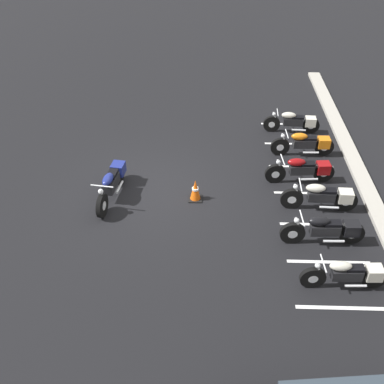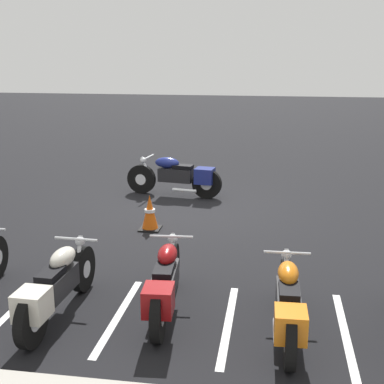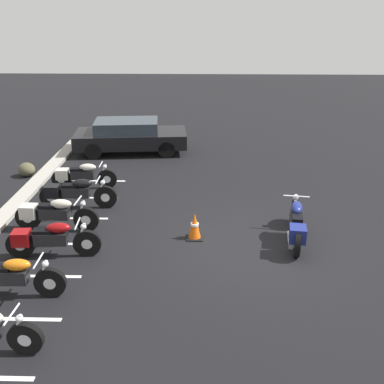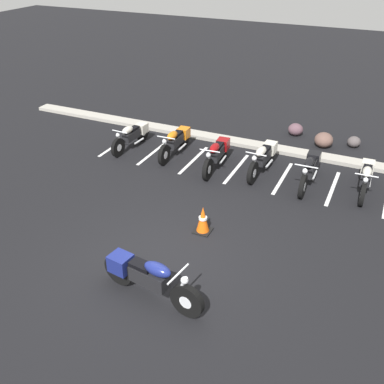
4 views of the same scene
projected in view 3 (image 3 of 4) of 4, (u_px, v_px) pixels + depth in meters
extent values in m
plane|color=black|center=(255.00, 246.00, 10.84)|extent=(60.00, 60.00, 0.00)
cylinder|color=black|center=(294.00, 213.00, 11.77)|extent=(0.70, 0.22, 0.69)
cylinder|color=silver|center=(294.00, 213.00, 11.77)|extent=(0.28, 0.17, 0.26)
cylinder|color=black|center=(297.00, 242.00, 10.29)|extent=(0.70, 0.22, 0.69)
cylinder|color=silver|center=(297.00, 242.00, 10.29)|extent=(0.28, 0.17, 0.26)
cube|color=black|center=(296.00, 222.00, 10.93)|extent=(0.83, 0.40, 0.31)
ellipsoid|color=navy|center=(297.00, 208.00, 11.01)|extent=(0.62, 0.35, 0.25)
cube|color=black|center=(297.00, 217.00, 10.68)|extent=(0.49, 0.31, 0.08)
cube|color=navy|center=(298.00, 234.00, 10.27)|extent=(0.47, 0.43, 0.36)
cylinder|color=silver|center=(295.00, 205.00, 11.55)|extent=(0.28, 0.10, 0.56)
cylinder|color=silver|center=(296.00, 196.00, 11.39)|extent=(0.13, 0.65, 0.04)
sphere|color=silver|center=(296.00, 197.00, 11.55)|extent=(0.15, 0.15, 0.15)
cylinder|color=silver|center=(289.00, 238.00, 10.83)|extent=(0.58, 0.15, 0.07)
cylinder|color=black|center=(26.00, 338.00, 7.37)|extent=(0.14, 0.61, 0.60)
cylinder|color=silver|center=(26.00, 338.00, 7.37)|extent=(0.13, 0.24, 0.23)
cylinder|color=silver|center=(17.00, 326.00, 7.29)|extent=(0.07, 0.24, 0.49)
cylinder|color=silver|center=(12.00, 314.00, 7.20)|extent=(0.57, 0.06, 0.03)
sphere|color=silver|center=(19.00, 318.00, 7.22)|extent=(0.13, 0.13, 0.13)
cylinder|color=black|center=(50.00, 282.00, 8.84)|extent=(0.13, 0.64, 0.63)
cylinder|color=silver|center=(50.00, 282.00, 8.84)|extent=(0.13, 0.24, 0.24)
cube|color=black|center=(9.00, 276.00, 8.79)|extent=(0.29, 0.74, 0.29)
ellipsoid|color=orange|center=(17.00, 265.00, 8.69)|extent=(0.26, 0.54, 0.23)
cylinder|color=silver|center=(43.00, 272.00, 8.74)|extent=(0.06, 0.25, 0.51)
cylinder|color=silver|center=(38.00, 261.00, 8.65)|extent=(0.60, 0.05, 0.03)
sphere|color=silver|center=(45.00, 264.00, 8.68)|extent=(0.13, 0.13, 0.13)
cylinder|color=silver|center=(2.00, 285.00, 9.02)|extent=(0.08, 0.53, 0.07)
cylinder|color=black|center=(87.00, 243.00, 10.30)|extent=(0.16, 0.65, 0.64)
cylinder|color=silver|center=(87.00, 243.00, 10.30)|extent=(0.14, 0.25, 0.24)
cylinder|color=black|center=(20.00, 245.00, 10.24)|extent=(0.16, 0.65, 0.64)
cylinder|color=silver|center=(20.00, 245.00, 10.24)|extent=(0.14, 0.25, 0.24)
cube|color=black|center=(51.00, 238.00, 10.21)|extent=(0.33, 0.76, 0.29)
ellipsoid|color=maroon|center=(58.00, 228.00, 10.12)|extent=(0.29, 0.56, 0.23)
cube|color=black|center=(43.00, 231.00, 10.13)|extent=(0.26, 0.45, 0.08)
cube|color=maroon|center=(21.00, 238.00, 10.17)|extent=(0.38, 0.41, 0.33)
cylinder|color=silver|center=(81.00, 234.00, 10.20)|extent=(0.08, 0.26, 0.52)
cylinder|color=silver|center=(77.00, 224.00, 10.10)|extent=(0.61, 0.08, 0.04)
sphere|color=silver|center=(83.00, 227.00, 10.13)|extent=(0.14, 0.14, 0.14)
cylinder|color=silver|center=(43.00, 247.00, 10.44)|extent=(0.11, 0.54, 0.07)
cylinder|color=black|center=(86.00, 219.00, 11.45)|extent=(0.14, 0.66, 0.65)
cylinder|color=silver|center=(86.00, 219.00, 11.45)|extent=(0.13, 0.25, 0.25)
cylinder|color=black|center=(28.00, 218.00, 11.55)|extent=(0.14, 0.66, 0.65)
cylinder|color=silver|center=(28.00, 218.00, 11.55)|extent=(0.13, 0.25, 0.25)
cube|color=black|center=(54.00, 213.00, 11.45)|extent=(0.31, 0.76, 0.30)
ellipsoid|color=beige|center=(61.00, 204.00, 11.33)|extent=(0.28, 0.56, 0.24)
cube|color=black|center=(47.00, 206.00, 11.38)|extent=(0.25, 0.44, 0.08)
cube|color=beige|center=(29.00, 211.00, 11.48)|extent=(0.37, 0.41, 0.34)
cylinder|color=silver|center=(81.00, 210.00, 11.36)|extent=(0.07, 0.26, 0.53)
cylinder|color=silver|center=(78.00, 201.00, 11.27)|extent=(0.61, 0.06, 0.04)
sphere|color=silver|center=(83.00, 204.00, 11.29)|extent=(0.14, 0.14, 0.14)
cylinder|color=silver|center=(48.00, 221.00, 11.70)|extent=(0.09, 0.55, 0.07)
cylinder|color=black|center=(106.00, 197.00, 12.79)|extent=(0.13, 0.66, 0.66)
cylinder|color=silver|center=(106.00, 197.00, 12.79)|extent=(0.13, 0.25, 0.25)
cylinder|color=black|center=(51.00, 197.00, 12.80)|extent=(0.13, 0.66, 0.66)
cylinder|color=silver|center=(51.00, 197.00, 12.80)|extent=(0.13, 0.25, 0.25)
cube|color=black|center=(76.00, 192.00, 12.74)|extent=(0.30, 0.76, 0.30)
ellipsoid|color=black|center=(82.00, 183.00, 12.63)|extent=(0.27, 0.56, 0.24)
cube|color=black|center=(70.00, 185.00, 12.66)|extent=(0.25, 0.44, 0.08)
cube|color=black|center=(52.00, 191.00, 12.73)|extent=(0.37, 0.41, 0.34)
cylinder|color=silver|center=(101.00, 188.00, 12.69)|extent=(0.07, 0.26, 0.53)
cylinder|color=silver|center=(98.00, 180.00, 12.59)|extent=(0.62, 0.05, 0.04)
sphere|color=silver|center=(103.00, 183.00, 12.62)|extent=(0.14, 0.14, 0.14)
cylinder|color=silver|center=(70.00, 200.00, 12.98)|extent=(0.08, 0.55, 0.07)
cylinder|color=black|center=(107.00, 179.00, 14.20)|extent=(0.13, 0.62, 0.62)
cylinder|color=silver|center=(107.00, 179.00, 14.20)|extent=(0.13, 0.24, 0.23)
cylinder|color=black|center=(62.00, 179.00, 14.19)|extent=(0.13, 0.62, 0.62)
cylinder|color=silver|center=(62.00, 179.00, 14.19)|extent=(0.13, 0.24, 0.23)
cube|color=black|center=(82.00, 175.00, 14.14)|extent=(0.28, 0.72, 0.28)
ellipsoid|color=beige|center=(88.00, 167.00, 14.04)|extent=(0.26, 0.53, 0.22)
cube|color=black|center=(77.00, 169.00, 14.07)|extent=(0.24, 0.42, 0.07)
cube|color=beige|center=(62.00, 174.00, 14.12)|extent=(0.35, 0.38, 0.32)
cylinder|color=silver|center=(103.00, 172.00, 14.10)|extent=(0.06, 0.25, 0.50)
cylinder|color=silver|center=(101.00, 164.00, 14.01)|extent=(0.58, 0.05, 0.03)
sphere|color=silver|center=(105.00, 167.00, 14.04)|extent=(0.13, 0.13, 0.13)
cylinder|color=silver|center=(77.00, 182.00, 14.36)|extent=(0.08, 0.51, 0.07)
cylinder|color=black|center=(166.00, 138.00, 18.53)|extent=(0.28, 0.66, 0.64)
cylinder|color=black|center=(167.00, 150.00, 17.07)|extent=(0.28, 0.66, 0.64)
cylinder|color=black|center=(99.00, 140.00, 18.36)|extent=(0.28, 0.66, 0.64)
cylinder|color=black|center=(93.00, 151.00, 16.90)|extent=(0.28, 0.66, 0.64)
cube|color=black|center=(131.00, 138.00, 17.62)|extent=(2.20, 4.45, 0.55)
cube|color=#2D3842|center=(127.00, 126.00, 17.42)|extent=(1.73, 2.54, 0.45)
ellipsoid|color=brown|center=(27.00, 170.00, 15.23)|extent=(0.75, 0.77, 0.47)
cube|color=black|center=(195.00, 237.00, 11.21)|extent=(0.40, 0.40, 0.03)
cone|color=#EA590F|center=(195.00, 226.00, 11.08)|extent=(0.32, 0.32, 0.68)
cylinder|color=white|center=(195.00, 224.00, 11.07)|extent=(0.20, 0.20, 0.06)
cube|color=white|center=(5.00, 319.00, 8.30)|extent=(0.10, 2.10, 0.00)
cube|color=white|center=(33.00, 276.00, 9.62)|extent=(0.10, 2.10, 0.00)
cube|color=white|center=(54.00, 244.00, 10.94)|extent=(0.10, 2.10, 0.00)
cube|color=white|center=(70.00, 218.00, 12.26)|extent=(0.10, 2.10, 0.00)
cube|color=white|center=(83.00, 198.00, 13.58)|extent=(0.10, 2.10, 0.00)
cube|color=white|center=(94.00, 181.00, 14.90)|extent=(0.10, 2.10, 0.00)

